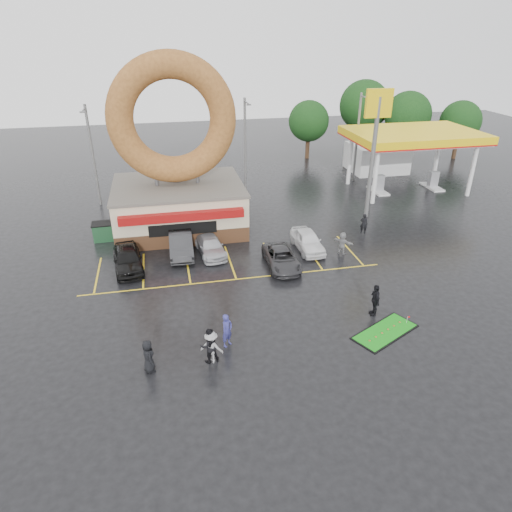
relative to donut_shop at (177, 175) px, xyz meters
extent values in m
plane|color=black|center=(3.00, -12.97, -4.46)|extent=(120.00, 120.00, 0.00)
cube|color=#472B19|center=(0.00, 0.03, -3.86)|extent=(10.00, 8.00, 1.20)
cube|color=beige|center=(0.00, 0.03, -2.11)|extent=(10.00, 8.00, 2.30)
cube|color=#59544C|center=(0.00, 0.03, -0.86)|extent=(10.20, 8.20, 0.20)
cube|color=maroon|center=(0.00, -4.27, -1.86)|extent=(9.00, 0.60, 0.60)
cylinder|color=slate|center=(-1.60, 0.03, -0.16)|extent=(0.30, 0.30, 1.20)
cylinder|color=slate|center=(1.60, 0.03, -0.16)|extent=(0.30, 0.30, 1.20)
torus|color=brown|center=(0.00, 0.03, 4.24)|extent=(9.60, 2.00, 9.60)
cylinder|color=silver|center=(18.00, 2.03, -1.96)|extent=(0.40, 0.40, 5.00)
cylinder|color=silver|center=(28.00, 2.03, -1.96)|extent=(0.40, 0.40, 5.00)
cylinder|color=silver|center=(18.00, 8.03, -1.96)|extent=(0.40, 0.40, 5.00)
cylinder|color=silver|center=(28.00, 8.03, -1.96)|extent=(0.40, 0.40, 5.00)
cube|color=silver|center=(23.00, 5.03, 0.79)|extent=(12.00, 8.00, 0.50)
cube|color=yellow|center=(23.00, 5.03, 1.09)|extent=(12.30, 8.30, 0.70)
cube|color=#99999E|center=(20.00, 5.03, -3.56)|extent=(0.90, 0.60, 1.60)
cube|color=#99999E|center=(26.00, 5.03, -3.56)|extent=(0.90, 0.60, 1.60)
cube|color=silver|center=(23.00, 12.03, -2.96)|extent=(6.00, 5.00, 3.00)
cylinder|color=slate|center=(16.00, -0.97, 0.54)|extent=(0.36, 0.36, 10.00)
cube|color=yellow|center=(16.00, -0.97, 5.04)|extent=(2.20, 0.30, 2.20)
cylinder|color=slate|center=(-7.00, 7.03, 0.04)|extent=(0.24, 0.24, 9.00)
cylinder|color=slate|center=(-7.00, 6.03, 4.24)|extent=(0.12, 2.00, 0.12)
cube|color=slate|center=(-7.00, 5.03, 4.19)|extent=(0.40, 0.18, 0.12)
cylinder|color=slate|center=(7.00, 8.03, 0.04)|extent=(0.24, 0.24, 9.00)
cylinder|color=slate|center=(7.00, 7.03, 4.24)|extent=(0.12, 2.00, 0.12)
cube|color=slate|center=(7.00, 6.03, 4.19)|extent=(0.40, 0.18, 0.12)
cylinder|color=slate|center=(19.00, 9.03, 0.04)|extent=(0.24, 0.24, 9.00)
cylinder|color=slate|center=(19.00, 8.03, 4.24)|extent=(0.12, 2.00, 0.12)
cube|color=slate|center=(19.00, 7.03, 4.19)|extent=(0.40, 0.18, 0.12)
cylinder|color=#332114|center=(29.00, 17.03, -3.02)|extent=(0.50, 0.50, 2.88)
sphere|color=black|center=(29.00, 17.03, 0.74)|extent=(5.60, 5.60, 5.60)
cylinder|color=#332114|center=(35.00, 15.03, -3.20)|extent=(0.50, 0.50, 2.52)
sphere|color=black|center=(35.00, 15.03, 0.09)|extent=(4.90, 4.90, 4.90)
cylinder|color=#332114|center=(25.00, 21.03, -2.84)|extent=(0.50, 0.50, 3.24)
sphere|color=black|center=(25.00, 21.03, 1.39)|extent=(6.30, 6.30, 6.30)
cylinder|color=#332114|center=(17.00, 19.03, -3.20)|extent=(0.50, 0.50, 2.52)
sphere|color=black|center=(17.00, 19.03, 0.09)|extent=(4.90, 4.90, 4.90)
imported|color=black|center=(-3.97, -6.60, -3.68)|extent=(2.38, 4.76, 1.56)
imported|color=#2A2A2C|center=(-0.27, -4.97, -3.68)|extent=(1.76, 4.78, 1.56)
imported|color=#B3B4B9|center=(1.81, -5.43, -3.85)|extent=(2.19, 4.41, 1.23)
imported|color=#333336|center=(6.37, -8.44, -3.84)|extent=(2.16, 4.54, 1.25)
imported|color=white|center=(8.93, -6.25, -3.74)|extent=(1.80, 4.30, 1.45)
imported|color=navy|center=(1.37, -16.29, -3.53)|extent=(0.80, 0.78, 1.86)
imported|color=black|center=(0.32, -17.36, -3.53)|extent=(1.03, 0.87, 1.88)
imported|color=gray|center=(0.42, -17.43, -3.58)|extent=(1.31, 1.06, 1.76)
imported|color=black|center=(-2.60, -17.46, -3.60)|extent=(0.77, 0.97, 1.73)
imported|color=black|center=(10.06, -15.21, -3.50)|extent=(0.62, 1.18, 1.93)
imported|color=gray|center=(11.19, -7.42, -3.62)|extent=(1.38, 1.51, 1.68)
imported|color=black|center=(14.24, -4.30, -3.64)|extent=(0.72, 0.64, 1.66)
cube|color=#1B4828|center=(-5.85, -1.22, -3.81)|extent=(1.84, 1.25, 1.30)
cube|color=black|center=(9.92, -16.99, -4.44)|extent=(4.24, 3.27, 0.04)
cube|color=#168716|center=(9.92, -16.99, -4.42)|extent=(4.00, 3.03, 0.03)
cylinder|color=silver|center=(11.47, -16.50, -4.20)|extent=(0.02, 0.02, 0.44)
cube|color=red|center=(11.54, -16.50, -4.02)|extent=(0.14, 0.01, 0.10)
camera|label=1|loc=(-1.17, -35.34, 10.43)|focal=32.00mm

